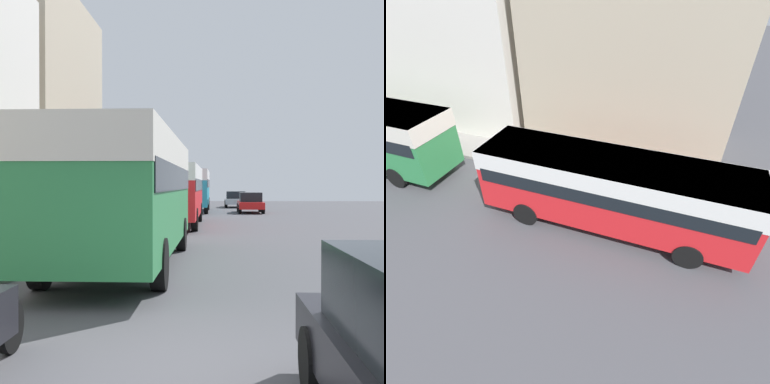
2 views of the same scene
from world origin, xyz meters
The scene contains 3 objects.
building_midblock centered at (-9.38, 9.12, 4.31)m, with size 6.36×8.97×8.62m.
building_far_terrace centered at (-8.85, 19.28, 5.35)m, with size 5.29×9.96×10.71m.
bus_following centered at (-1.79, 20.35, 1.89)m, with size 2.49×9.83×2.90m.
Camera 2 is at (6.86, 22.32, 8.19)m, focal length 28.00 mm.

